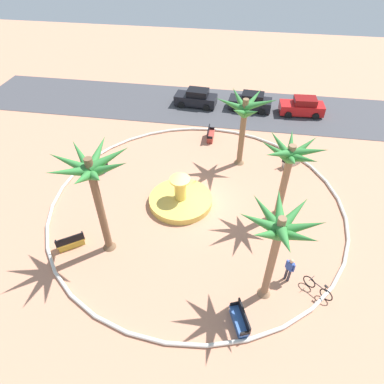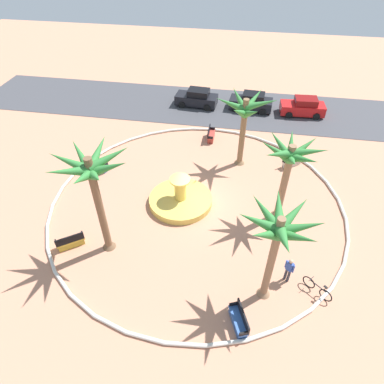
{
  "view_description": "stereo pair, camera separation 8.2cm",
  "coord_description": "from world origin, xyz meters",
  "px_view_note": "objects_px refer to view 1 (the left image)",
  "views": [
    {
      "loc": [
        2.31,
        -16.23,
        15.33
      ],
      "look_at": [
        -0.32,
        -0.04,
        1.0
      ],
      "focal_mm": 31.36,
      "sensor_mm": 36.0,
      "label": 1
    },
    {
      "loc": [
        2.39,
        -16.22,
        15.33
      ],
      "look_at": [
        -0.32,
        -0.04,
        1.0
      ],
      "focal_mm": 31.36,
      "sensor_mm": 36.0,
      "label": 2
    }
  ],
  "objects_px": {
    "bench_southwest": "(210,136)",
    "bench_southeast": "(98,166)",
    "fountain": "(181,200)",
    "parked_car_second": "(250,102)",
    "person_cyclist_helmet": "(289,269)",
    "palm_tree_by_curb": "(290,160)",
    "palm_tree_far_side": "(279,232)",
    "bicycle_red_frame": "(318,288)",
    "bench_east": "(291,161)",
    "parked_car_leftmost": "(196,98)",
    "palm_tree_near_fountain": "(245,114)",
    "parked_car_third": "(302,107)",
    "bench_north": "(240,321)",
    "bench_west": "(71,243)",
    "palm_tree_mid_plaza": "(92,177)"
  },
  "relations": [
    {
      "from": "bicycle_red_frame",
      "to": "parked_car_third",
      "type": "bearing_deg",
      "value": 87.83
    },
    {
      "from": "palm_tree_by_curb",
      "to": "parked_car_leftmost",
      "type": "bearing_deg",
      "value": 117.66
    },
    {
      "from": "bench_southwest",
      "to": "bicycle_red_frame",
      "type": "bearing_deg",
      "value": -62.47
    },
    {
      "from": "parked_car_third",
      "to": "bench_north",
      "type": "bearing_deg",
      "value": -101.83
    },
    {
      "from": "bench_north",
      "to": "parked_car_second",
      "type": "relative_size",
      "value": 0.41
    },
    {
      "from": "bench_east",
      "to": "bicycle_red_frame",
      "type": "bearing_deg",
      "value": -86.6
    },
    {
      "from": "fountain",
      "to": "bench_southwest",
      "type": "height_order",
      "value": "fountain"
    },
    {
      "from": "palm_tree_far_side",
      "to": "bench_west",
      "type": "relative_size",
      "value": 3.64
    },
    {
      "from": "fountain",
      "to": "parked_car_second",
      "type": "height_order",
      "value": "fountain"
    },
    {
      "from": "palm_tree_by_curb",
      "to": "bench_east",
      "type": "relative_size",
      "value": 3.59
    },
    {
      "from": "person_cyclist_helmet",
      "to": "palm_tree_by_curb",
      "type": "bearing_deg",
      "value": 94.05
    },
    {
      "from": "bench_north",
      "to": "bench_southeast",
      "type": "xyz_separation_m",
      "value": [
        -11.13,
        10.56,
        0.0
      ]
    },
    {
      "from": "palm_tree_mid_plaza",
      "to": "parked_car_second",
      "type": "relative_size",
      "value": 1.6
    },
    {
      "from": "palm_tree_by_curb",
      "to": "bench_north",
      "type": "height_order",
      "value": "palm_tree_by_curb"
    },
    {
      "from": "bench_southwest",
      "to": "palm_tree_near_fountain",
      "type": "bearing_deg",
      "value": -49.16
    },
    {
      "from": "palm_tree_by_curb",
      "to": "bench_southeast",
      "type": "distance_m",
      "value": 13.98
    },
    {
      "from": "parked_car_leftmost",
      "to": "palm_tree_mid_plaza",
      "type": "bearing_deg",
      "value": -97.0
    },
    {
      "from": "fountain",
      "to": "bench_southwest",
      "type": "xyz_separation_m",
      "value": [
        1.01,
        8.22,
        0.05
      ]
    },
    {
      "from": "bench_north",
      "to": "person_cyclist_helmet",
      "type": "distance_m",
      "value": 3.81
    },
    {
      "from": "palm_tree_mid_plaza",
      "to": "bench_east",
      "type": "xyz_separation_m",
      "value": [
        10.92,
        9.93,
        -4.89
      ]
    },
    {
      "from": "palm_tree_near_fountain",
      "to": "parked_car_third",
      "type": "distance_m",
      "value": 10.76
    },
    {
      "from": "bench_north",
      "to": "parked_car_second",
      "type": "xyz_separation_m",
      "value": [
        -0.2,
        22.09,
        0.43
      ]
    },
    {
      "from": "bench_southeast",
      "to": "parked_car_third",
      "type": "distance_m",
      "value": 19.36
    },
    {
      "from": "palm_tree_near_fountain",
      "to": "bicycle_red_frame",
      "type": "xyz_separation_m",
      "value": [
        4.57,
        -10.76,
        -3.79
      ]
    },
    {
      "from": "bench_north",
      "to": "bench_southwest",
      "type": "xyz_separation_m",
      "value": [
        -3.34,
        16.16,
        0.0
      ]
    },
    {
      "from": "palm_tree_far_side",
      "to": "bench_southwest",
      "type": "distance_m",
      "value": 15.55
    },
    {
      "from": "person_cyclist_helmet",
      "to": "parked_car_second",
      "type": "relative_size",
      "value": 0.41
    },
    {
      "from": "bench_east",
      "to": "parked_car_leftmost",
      "type": "xyz_separation_m",
      "value": [
        -8.65,
        8.59,
        0.43
      ]
    },
    {
      "from": "bench_east",
      "to": "bench_west",
      "type": "height_order",
      "value": "same"
    },
    {
      "from": "palm_tree_by_curb",
      "to": "bench_southwest",
      "type": "xyz_separation_m",
      "value": [
        -5.34,
        8.34,
        -3.96
      ]
    },
    {
      "from": "palm_tree_far_side",
      "to": "bench_west",
      "type": "xyz_separation_m",
      "value": [
        -11.1,
        1.32,
        -4.3
      ]
    },
    {
      "from": "palm_tree_far_side",
      "to": "parked_car_third",
      "type": "relative_size",
      "value": 1.42
    },
    {
      "from": "fountain",
      "to": "parked_car_second",
      "type": "xyz_separation_m",
      "value": [
        4.14,
        14.14,
        0.48
      ]
    },
    {
      "from": "bench_north",
      "to": "bench_southeast",
      "type": "relative_size",
      "value": 1.0
    },
    {
      "from": "fountain",
      "to": "palm_tree_mid_plaza",
      "type": "height_order",
      "value": "palm_tree_mid_plaza"
    },
    {
      "from": "bench_southeast",
      "to": "parked_car_third",
      "type": "height_order",
      "value": "parked_car_third"
    },
    {
      "from": "bench_southwest",
      "to": "parked_car_third",
      "type": "bearing_deg",
      "value": 35.8
    },
    {
      "from": "palm_tree_by_curb",
      "to": "bench_southwest",
      "type": "bearing_deg",
      "value": 122.64
    },
    {
      "from": "palm_tree_far_side",
      "to": "bench_west",
      "type": "height_order",
      "value": "palm_tree_far_side"
    },
    {
      "from": "fountain",
      "to": "bench_southeast",
      "type": "xyz_separation_m",
      "value": [
        -6.78,
        2.62,
        0.05
      ]
    },
    {
      "from": "palm_tree_mid_plaza",
      "to": "bench_west",
      "type": "height_order",
      "value": "palm_tree_mid_plaza"
    },
    {
      "from": "bench_southwest",
      "to": "parked_car_leftmost",
      "type": "bearing_deg",
      "value": 109.8
    },
    {
      "from": "bench_southeast",
      "to": "bench_west",
      "type": "bearing_deg",
      "value": -80.72
    },
    {
      "from": "bench_west",
      "to": "person_cyclist_helmet",
      "type": "bearing_deg",
      "value": -1.4
    },
    {
      "from": "bicycle_red_frame",
      "to": "parked_car_leftmost",
      "type": "distance_m",
      "value": 21.77
    },
    {
      "from": "fountain",
      "to": "bench_southeast",
      "type": "relative_size",
      "value": 2.5
    },
    {
      "from": "bench_west",
      "to": "parked_car_leftmost",
      "type": "height_order",
      "value": "parked_car_leftmost"
    },
    {
      "from": "palm_tree_far_side",
      "to": "bicycle_red_frame",
      "type": "bearing_deg",
      "value": 10.07
    },
    {
      "from": "palm_tree_far_side",
      "to": "parked_car_leftmost",
      "type": "distance_m",
      "value": 21.56
    },
    {
      "from": "bench_southwest",
      "to": "bench_southeast",
      "type": "bearing_deg",
      "value": -144.27
    }
  ]
}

